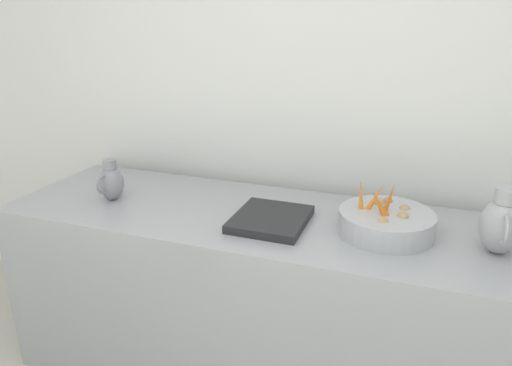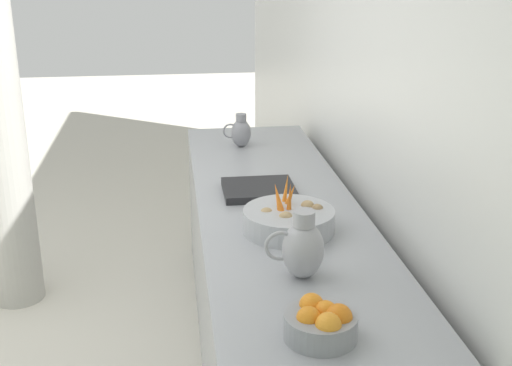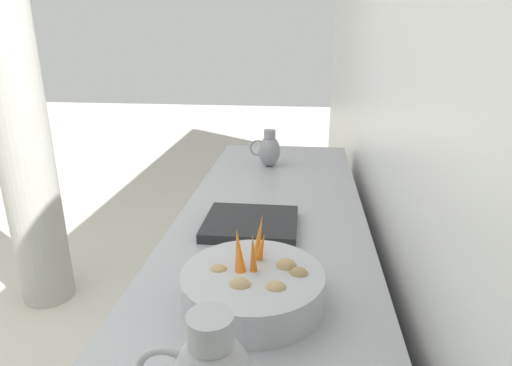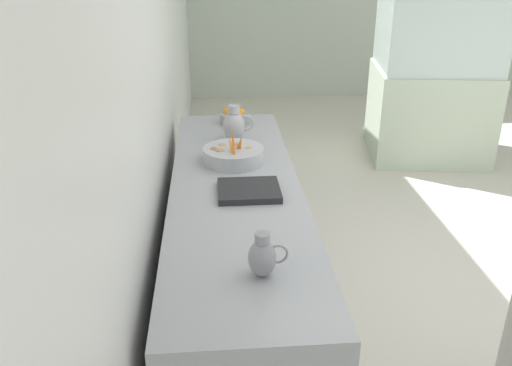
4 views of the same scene
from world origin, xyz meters
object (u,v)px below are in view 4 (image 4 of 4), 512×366
Objects in this scene: glass_block_booth at (437,48)px; vegetable_colander at (233,155)px; metal_pitcher_tall at (234,125)px; orange_bowl at (234,116)px; metal_pitcher_short at (263,257)px.

vegetable_colander is at bearing -134.12° from glass_block_booth.
glass_block_booth is at bearing 40.49° from metal_pitcher_tall.
vegetable_colander is 0.80m from orange_bowl.
glass_block_booth reaches higher than metal_pitcher_short.
orange_bowl is at bearing 90.59° from metal_pitcher_short.
vegetable_colander reaches higher than metal_pitcher_short.
metal_pitcher_tall is 0.11× the size of glass_block_booth.
metal_pitcher_short is (0.02, -2.07, 0.04)m from orange_bowl.
metal_pitcher_tall reaches higher than vegetable_colander.
vegetable_colander is 3.12m from glass_block_booth.
orange_bowl is (0.04, 0.80, 0.00)m from vegetable_colander.
metal_pitcher_short is 0.09× the size of glass_block_booth.
vegetable_colander is 1.92× the size of metal_pitcher_short.
vegetable_colander is at bearing 92.91° from metal_pitcher_short.
vegetable_colander is 0.41m from metal_pitcher_tall.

